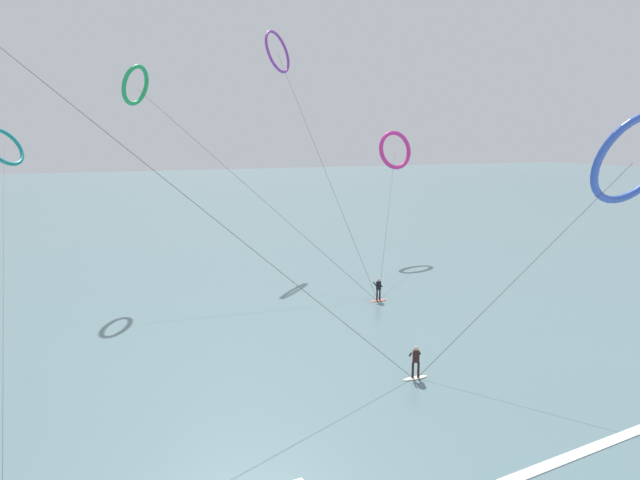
% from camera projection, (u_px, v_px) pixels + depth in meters
% --- Properties ---
extents(sea_water, '(400.00, 200.00, 0.08)m').
position_uv_depth(sea_water, '(142.00, 202.00, 108.55)').
color(sea_water, slate).
rests_on(sea_water, ground).
extents(surfer_ivory, '(1.40, 0.67, 1.70)m').
position_uv_depth(surfer_ivory, '(416.00, 364.00, 28.98)').
color(surfer_ivory, silver).
rests_on(surfer_ivory, ground).
extents(surfer_coral, '(1.40, 0.63, 1.70)m').
position_uv_depth(surfer_coral, '(378.00, 291.00, 42.70)').
color(surfer_coral, '#EA7260').
rests_on(surfer_coral, ground).
extents(kite_cobalt, '(11.66, 4.91, 13.28)m').
position_uv_depth(kite_cobalt, '(633.00, 159.00, 27.33)').
color(kite_cobalt, '#2647B7').
rests_on(kite_cobalt, ground).
extents(kite_teal, '(4.86, 43.58, 12.94)m').
position_uv_depth(kite_teal, '(4.00, 147.00, 50.45)').
color(kite_teal, teal).
rests_on(kite_teal, ground).
extents(kite_violet, '(4.19, 22.27, 22.48)m').
position_uv_depth(kite_violet, '(278.00, 52.00, 57.33)').
color(kite_violet, purple).
rests_on(kite_violet, ground).
extents(kite_emerald, '(16.64, 14.98, 17.77)m').
position_uv_depth(kite_emerald, '(136.00, 85.00, 46.17)').
color(kite_emerald, '#199351').
rests_on(kite_emerald, ground).
extents(kite_magenta, '(12.40, 16.53, 12.71)m').
position_uv_depth(kite_magenta, '(395.00, 150.00, 59.09)').
color(kite_magenta, '#CC288E').
rests_on(kite_magenta, ground).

